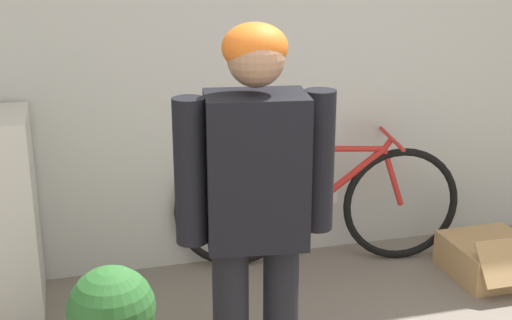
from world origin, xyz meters
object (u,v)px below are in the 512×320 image
(potted_plant, at_px, (112,317))
(person, at_px, (256,196))
(cardboard_box, at_px, (490,258))
(bicycle, at_px, (318,204))

(potted_plant, bearing_deg, person, -39.52)
(person, distance_m, potted_plant, 0.97)
(person, bearing_deg, potted_plant, 148.74)
(person, bearing_deg, cardboard_box, 35.32)
(person, height_order, cardboard_box, person)
(person, relative_size, cardboard_box, 2.85)
(person, xyz_separation_m, bicycle, (0.73, 1.26, -0.58))
(bicycle, height_order, cardboard_box, bicycle)
(person, relative_size, bicycle, 0.95)
(bicycle, relative_size, cardboard_box, 3.00)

